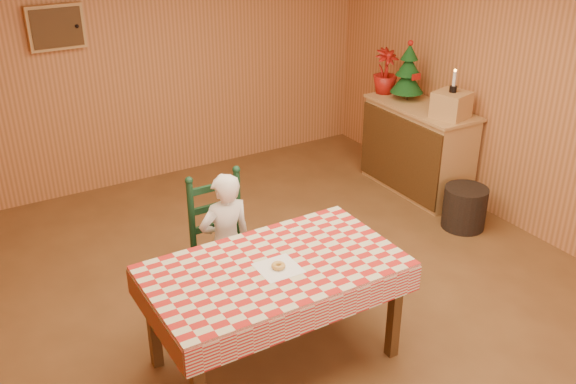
% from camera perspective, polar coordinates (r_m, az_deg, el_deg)
% --- Properties ---
extents(ground, '(6.00, 6.00, 0.00)m').
position_cam_1_polar(ground, '(5.00, 1.20, -10.70)').
color(ground, brown).
rests_on(ground, ground).
extents(cabin_walls, '(5.10, 6.05, 2.65)m').
position_cam_1_polar(cabin_walls, '(4.62, -2.18, 11.38)').
color(cabin_walls, '#C37A46').
rests_on(cabin_walls, ground).
extents(dining_table, '(1.66, 0.96, 0.77)m').
position_cam_1_polar(dining_table, '(4.18, -1.20, -7.42)').
color(dining_table, '#4C2E14').
rests_on(dining_table, ground).
extents(ladder_chair, '(0.44, 0.40, 1.08)m').
position_cam_1_polar(ladder_chair, '(4.87, -5.80, -4.82)').
color(ladder_chair, black).
rests_on(ladder_chair, ground).
extents(seated_child, '(0.41, 0.27, 1.12)m').
position_cam_1_polar(seated_child, '(4.80, -5.53, -4.52)').
color(seated_child, white).
rests_on(seated_child, ground).
extents(napkin, '(0.26, 0.26, 0.00)m').
position_cam_1_polar(napkin, '(4.10, -0.86, -6.77)').
color(napkin, white).
rests_on(napkin, dining_table).
extents(donut, '(0.10, 0.10, 0.03)m').
position_cam_1_polar(donut, '(4.09, -0.86, -6.57)').
color(donut, gold).
rests_on(donut, napkin).
extents(shelf_unit, '(0.54, 1.24, 0.93)m').
position_cam_1_polar(shelf_unit, '(6.84, 11.42, 3.81)').
color(shelf_unit, tan).
rests_on(shelf_unit, ground).
extents(crate, '(0.37, 0.37, 0.25)m').
position_cam_1_polar(crate, '(6.38, 14.31, 7.53)').
color(crate, tan).
rests_on(crate, shelf_unit).
extents(christmas_tree, '(0.34, 0.34, 0.62)m').
position_cam_1_polar(christmas_tree, '(6.79, 10.62, 10.36)').
color(christmas_tree, '#4C2E14').
rests_on(christmas_tree, shelf_unit).
extents(flower_arrangement, '(0.28, 0.28, 0.47)m').
position_cam_1_polar(flower_arrangement, '(6.99, 8.66, 10.57)').
color(flower_arrangement, '#9B140E').
rests_on(flower_arrangement, shelf_unit).
extents(candle_set, '(0.07, 0.07, 0.22)m').
position_cam_1_polar(candle_set, '(6.33, 14.50, 9.16)').
color(candle_set, black).
rests_on(candle_set, crate).
extents(storage_bin, '(0.51, 0.51, 0.41)m').
position_cam_1_polar(storage_bin, '(6.28, 15.42, -1.35)').
color(storage_bin, black).
rests_on(storage_bin, ground).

